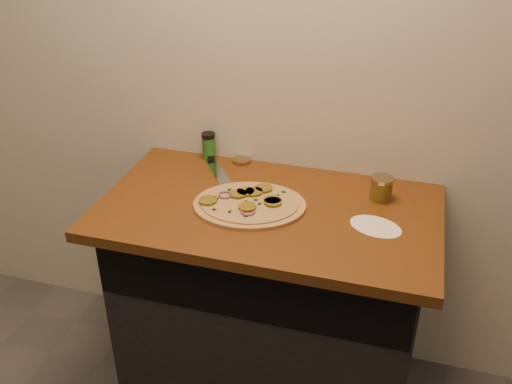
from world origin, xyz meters
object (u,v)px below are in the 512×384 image
(pizza, at_px, (249,204))
(chefs_knife, at_px, (212,161))
(spice_shaker, at_px, (209,146))
(salsa_jar, at_px, (381,188))

(pizza, distance_m, chefs_knife, 0.37)
(spice_shaker, bearing_deg, chefs_knife, -54.32)
(spice_shaker, bearing_deg, salsa_jar, -11.41)
(pizza, xyz_separation_m, spice_shaker, (-0.27, 0.32, 0.05))
(pizza, relative_size, chefs_knife, 1.48)
(pizza, bearing_deg, chefs_knife, 130.64)
(chefs_knife, bearing_deg, spice_shaker, 125.68)
(salsa_jar, bearing_deg, spice_shaker, 168.59)
(pizza, xyz_separation_m, salsa_jar, (0.44, 0.18, 0.03))
(salsa_jar, xyz_separation_m, spice_shaker, (-0.71, 0.14, 0.01))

